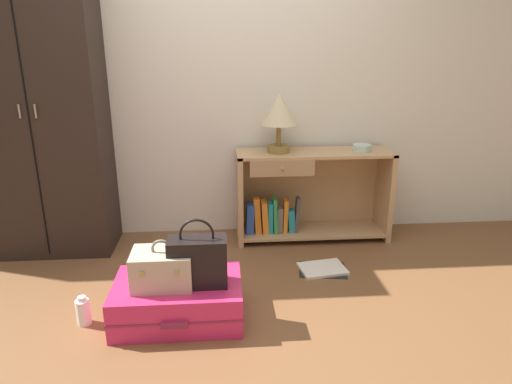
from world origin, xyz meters
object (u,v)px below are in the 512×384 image
object	(u,v)px
table_lamp	(279,112)
train_case	(162,268)
bowl	(362,148)
bottle	(83,311)
wardrobe	(41,106)
open_book_on_floor	(322,269)
bookshelf	(305,195)
suitcase_large	(178,300)
handbag	(198,261)

from	to	relation	value
table_lamp	train_case	xyz separation A→B (m)	(-0.77, -1.10, -0.67)
bowl	bottle	distance (m)	2.25
wardrobe	train_case	bearing A→B (deg)	-49.27
table_lamp	open_book_on_floor	world-z (taller)	table_lamp
bookshelf	open_book_on_floor	xyz separation A→B (m)	(0.03, -0.59, -0.34)
bookshelf	train_case	size ratio (longest dim) A/B	3.66
suitcase_large	handbag	world-z (taller)	handbag
train_case	wardrobe	bearing A→B (deg)	130.73
wardrobe	bowl	size ratio (longest dim) A/B	15.31
bowl	handbag	world-z (taller)	bowl
bowl	open_book_on_floor	bearing A→B (deg)	-124.83
bowl	handbag	distance (m)	1.68
handbag	bottle	world-z (taller)	handbag
bookshelf	bowl	size ratio (longest dim) A/B	8.51
wardrobe	handbag	world-z (taller)	wardrobe
table_lamp	open_book_on_floor	xyz separation A→B (m)	(0.24, -0.57, -0.99)
bookshelf	suitcase_large	world-z (taller)	bookshelf
suitcase_large	open_book_on_floor	size ratio (longest dim) A/B	2.03
bottle	train_case	bearing A→B (deg)	-0.72
table_lamp	bookshelf	bearing A→B (deg)	4.45
bookshelf	table_lamp	xyz separation A→B (m)	(-0.22, -0.02, 0.65)
train_case	suitcase_large	bearing A→B (deg)	15.40
train_case	handbag	distance (m)	0.20
handbag	bottle	distance (m)	0.71
train_case	bottle	size ratio (longest dim) A/B	1.91
open_book_on_floor	suitcase_large	bearing A→B (deg)	-151.77
bowl	table_lamp	bearing A→B (deg)	179.78
bookshelf	bowl	xyz separation A→B (m)	(0.42, -0.02, 0.38)
train_case	open_book_on_floor	xyz separation A→B (m)	(1.01, 0.52, -0.32)
bookshelf	bottle	size ratio (longest dim) A/B	7.00
table_lamp	handbag	world-z (taller)	table_lamp
handbag	train_case	bearing A→B (deg)	176.85
suitcase_large	train_case	distance (m)	0.23
train_case	open_book_on_floor	world-z (taller)	train_case
open_book_on_floor	bookshelf	bearing A→B (deg)	92.62
table_lamp	suitcase_large	bearing A→B (deg)	-122.80
wardrobe	bowl	bearing A→B (deg)	0.99
train_case	bookshelf	bearing A→B (deg)	48.52
wardrobe	bookshelf	xyz separation A→B (m)	(1.89, 0.06, -0.72)
bottle	table_lamp	bearing A→B (deg)	41.90
train_case	handbag	bearing A→B (deg)	-3.15
bowl	wardrobe	bearing A→B (deg)	-179.01
suitcase_large	bottle	size ratio (longest dim) A/B	4.22
bowl	suitcase_large	xyz separation A→B (m)	(-1.33, -1.07, -0.61)
bottle	open_book_on_floor	size ratio (longest dim) A/B	0.48
wardrobe	handbag	size ratio (longest dim) A/B	5.53
table_lamp	handbag	distance (m)	1.40
table_lamp	train_case	bearing A→B (deg)	-124.96
bookshelf	bowl	world-z (taller)	bowl
wardrobe	suitcase_large	xyz separation A→B (m)	(0.98, -1.03, -0.95)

